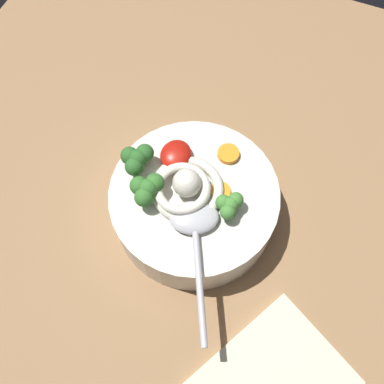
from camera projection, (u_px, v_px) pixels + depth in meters
table_slab at (200, 204)px, 64.39cm from camera, size 93.72×93.72×3.94cm
soup_bowl at (192, 202)px, 58.59cm from camera, size 21.74×21.74×6.63cm
noodle_pile at (186, 187)px, 54.57cm from camera, size 10.13×9.94×4.07cm
soup_spoon at (195, 228)px, 52.75cm from camera, size 16.91×10.71×1.60cm
chili_sauce_dollop at (176, 155)px, 56.88cm from camera, size 4.45×4.00×2.00cm
broccoli_floret_left at (137, 159)px, 55.18cm from camera, size 4.57×3.93×3.61cm
broccoli_floret_front at (229, 205)px, 52.92cm from camera, size 3.74×3.22×2.95cm
broccoli_floret_rear at (147, 189)px, 53.36cm from camera, size 4.61×3.97×3.65cm
carrot_slice_extra_a at (220, 191)px, 55.52cm from camera, size 2.56×2.56×0.44cm
carrot_slice_far at (228, 154)px, 57.68cm from camera, size 2.85×2.85×0.72cm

